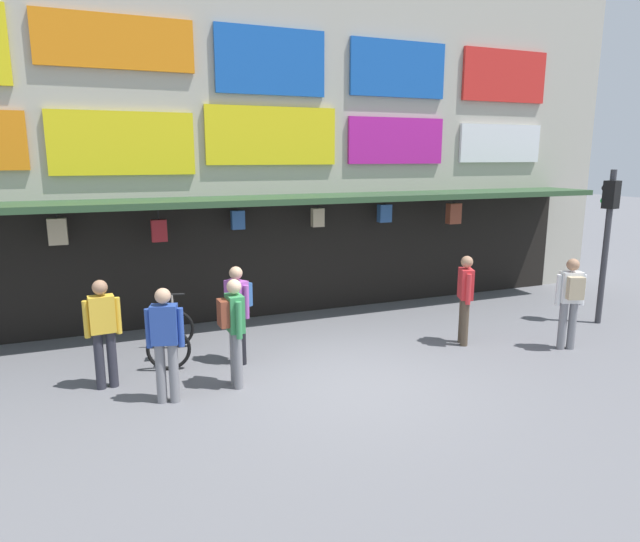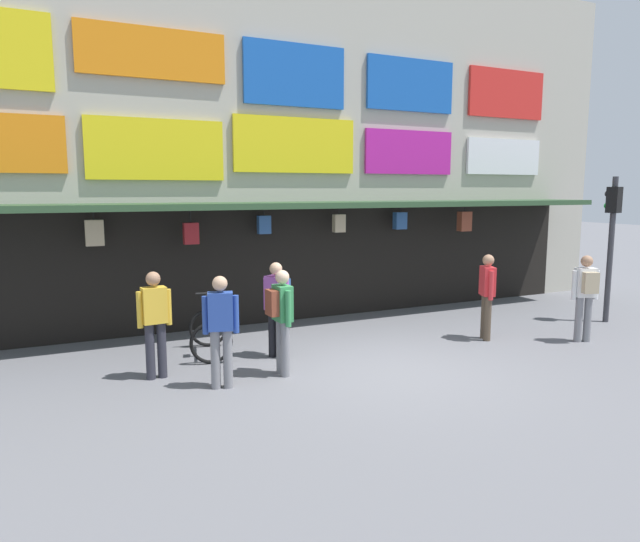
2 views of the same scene
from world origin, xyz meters
TOP-DOWN VIEW (x-y plane):
  - ground_plane at (0.00, 0.00)m, footprint 80.00×80.00m
  - shopfront at (-0.00, 4.57)m, footprint 18.00×2.60m
  - traffic_light_far at (6.16, 0.83)m, footprint 0.33×0.35m
  - bicycle_parked at (-2.47, 2.06)m, footprint 0.94×1.28m
  - pedestrian_in_yellow at (-1.43, 1.42)m, footprint 0.47×0.48m
  - pedestrian_in_green at (4.27, -0.16)m, footprint 0.50×0.44m
  - pedestrian_in_blue at (2.69, 0.79)m, footprint 0.34×0.49m
  - pedestrian_in_white at (-3.54, 1.16)m, footprint 0.53×0.25m
  - pedestrian_in_black at (-1.73, 0.47)m, footprint 0.36×0.53m
  - pedestrian_in_purple at (-2.74, 0.29)m, footprint 0.51×0.31m

SIDE VIEW (x-z plane):
  - ground_plane at x=0.00m, z-range 0.00..0.00m
  - bicycle_parked at x=-2.47m, z-range -0.13..0.92m
  - pedestrian_in_blue at x=2.69m, z-range 0.11..1.79m
  - pedestrian_in_white at x=-3.54m, z-range 0.11..1.79m
  - pedestrian_in_purple at x=-2.74m, z-range 0.11..1.79m
  - pedestrian_in_yellow at x=-1.43m, z-range 0.14..1.82m
  - pedestrian_in_green at x=4.27m, z-range 0.14..1.82m
  - pedestrian_in_black at x=-1.73m, z-range 0.14..1.82m
  - traffic_light_far at x=6.16m, z-range 0.54..3.74m
  - shopfront at x=0.00m, z-range -0.04..7.96m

